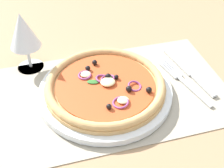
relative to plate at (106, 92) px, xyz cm
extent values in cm
cube|color=#9E7A56|center=(2.22, 0.41, -2.34)|extent=(190.00, 140.00, 2.40)
cube|color=#A39984|center=(2.22, 0.41, -0.94)|extent=(51.17, 31.50, 0.40)
cylinder|color=white|center=(0.00, 0.00, 0.00)|extent=(29.48, 29.48, 1.49)
cylinder|color=tan|center=(0.00, 0.00, 1.24)|extent=(26.54, 26.54, 1.00)
torus|color=tan|center=(0.00, 0.00, 2.10)|extent=(26.22, 26.22, 1.80)
cylinder|color=#C64C23|center=(0.00, 0.00, 1.89)|extent=(21.76, 21.76, 0.30)
ellipsoid|color=beige|center=(2.32, -5.69, 2.41)|extent=(2.44, 2.20, 0.73)
ellipsoid|color=beige|center=(-3.42, 4.46, 2.40)|extent=(2.41, 2.17, 0.72)
ellipsoid|color=beige|center=(0.62, 0.55, 2.54)|extent=(3.29, 2.96, 0.99)
sphere|color=black|center=(-2.61, 6.15, 2.64)|extent=(1.20, 1.20, 1.20)
sphere|color=black|center=(8.26, -4.49, 2.71)|extent=(1.33, 1.33, 1.33)
sphere|color=black|center=(0.90, 2.01, 2.58)|extent=(1.07, 1.07, 1.07)
sphere|color=black|center=(-0.63, 7.88, 2.66)|extent=(1.22, 1.22, 1.22)
sphere|color=black|center=(4.26, -3.04, 2.70)|extent=(1.30, 1.30, 1.30)
sphere|color=black|center=(-1.09, -6.89, 2.62)|extent=(1.16, 1.16, 1.16)
sphere|color=black|center=(1.11, 2.07, 2.71)|extent=(1.33, 1.33, 1.33)
sphere|color=black|center=(2.85, 1.56, 2.57)|extent=(1.06, 1.06, 1.06)
torus|color=#8E3D75|center=(-0.13, 2.05, 2.29)|extent=(3.29, 3.25, 1.20)
torus|color=#8E3D75|center=(-3.74, 4.33, 2.29)|extent=(3.07, 3.05, 0.76)
torus|color=#8E3D75|center=(0.98, 1.84, 2.29)|extent=(3.27, 3.21, 1.36)
torus|color=#8E3D75|center=(1.57, -6.12, 2.29)|extent=(3.50, 3.47, 0.88)
torus|color=#8E3D75|center=(5.91, -2.14, 2.29)|extent=(3.16, 3.09, 1.34)
ellipsoid|color=#2D6B28|center=(-2.37, 1.68, 2.24)|extent=(3.07, 2.10, 0.30)
ellipsoid|color=#2D6B28|center=(1.31, 2.14, 2.24)|extent=(1.52, 2.86, 0.30)
cube|color=silver|center=(19.54, -4.38, -0.52)|extent=(3.46, 11.06, 0.44)
cube|color=silver|center=(17.95, 2.28, -0.52)|extent=(2.72, 2.96, 0.44)
cube|color=silver|center=(18.03, 5.81, -0.52)|extent=(1.31, 4.28, 0.44)
cube|color=silver|center=(17.45, 5.67, -0.52)|extent=(1.31, 4.28, 0.44)
cube|color=silver|center=(16.86, 5.53, -0.52)|extent=(1.31, 4.28, 0.44)
cube|color=silver|center=(16.28, 5.39, -0.52)|extent=(1.31, 4.28, 0.44)
cube|color=silver|center=(22.39, -3.05, -0.43)|extent=(2.58, 8.50, 0.62)
cube|color=silver|center=(20.85, 6.83, -0.52)|extent=(3.77, 11.77, 0.44)
cylinder|color=silver|center=(-15.40, 15.04, -0.94)|extent=(6.40, 6.40, 0.40)
cylinder|color=silver|center=(-15.40, 15.04, 2.26)|extent=(0.80, 0.80, 6.00)
cone|color=silver|center=(-15.40, 15.04, 9.51)|extent=(7.20, 7.20, 8.50)
cone|color=orange|center=(-15.40, 15.04, 8.54)|extent=(5.09, 5.09, 5.76)
camera|label=1|loc=(-11.62, -47.50, 45.57)|focal=48.47mm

